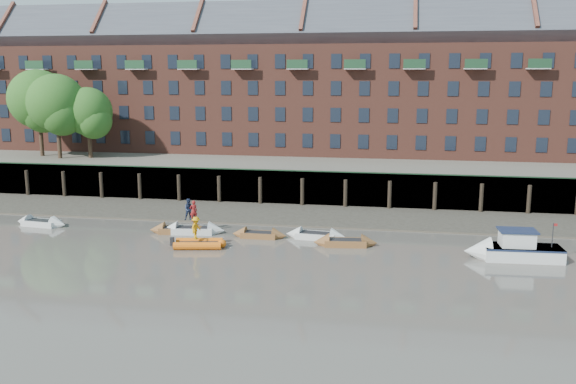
% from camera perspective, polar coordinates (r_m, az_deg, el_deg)
% --- Properties ---
extents(ground, '(220.00, 220.00, 0.00)m').
position_cam_1_polar(ground, '(36.67, -6.99, -8.34)').
color(ground, '#5B554E').
rests_on(ground, ground).
extents(foreshore, '(110.00, 8.00, 0.50)m').
position_cam_1_polar(foreshore, '(53.46, -1.39, -2.08)').
color(foreshore, '#3D382F').
rests_on(foreshore, ground).
extents(mud_band, '(110.00, 1.60, 0.10)m').
position_cam_1_polar(mud_band, '(50.23, -2.15, -2.94)').
color(mud_band, '#4C4336').
rests_on(mud_band, ground).
extents(river_wall, '(110.00, 1.23, 3.30)m').
position_cam_1_polar(river_wall, '(57.35, -0.54, 0.45)').
color(river_wall, '#2D2A26').
rests_on(river_wall, ground).
extents(bank_terrace, '(110.00, 28.00, 3.20)m').
position_cam_1_polar(bank_terrace, '(70.60, 1.48, 2.45)').
color(bank_terrace, '#5E594D').
rests_on(bank_terrace, ground).
extents(apartment_terrace, '(80.60, 15.56, 20.98)m').
position_cam_1_polar(apartment_terrace, '(70.80, 1.65, 11.58)').
color(apartment_terrace, brown).
rests_on(apartment_terrace, bank_terrace).
extents(tree_cluster, '(11.76, 7.74, 9.40)m').
position_cam_1_polar(tree_cluster, '(70.34, -20.94, 7.77)').
color(tree_cluster, '#3A281C').
rests_on(tree_cluster, bank_terrace).
extents(rowboat_0, '(4.66, 1.83, 1.32)m').
position_cam_1_polar(rowboat_0, '(53.24, -22.10, -2.69)').
color(rowboat_0, silver).
rests_on(rowboat_0, ground).
extents(rowboat_2, '(4.69, 1.96, 1.32)m').
position_cam_1_polar(rowboat_2, '(47.86, -10.17, -3.52)').
color(rowboat_2, brown).
rests_on(rowboat_2, ground).
extents(rowboat_3, '(5.03, 1.98, 1.42)m').
position_cam_1_polar(rowboat_3, '(47.58, -8.87, -3.54)').
color(rowboat_3, silver).
rests_on(rowboat_3, ground).
extents(rowboat_4, '(4.18, 1.25, 1.21)m').
position_cam_1_polar(rowboat_4, '(45.89, -2.71, -4.01)').
color(rowboat_4, brown).
rests_on(rowboat_4, ground).
extents(rowboat_5, '(4.70, 1.76, 1.33)m').
position_cam_1_polar(rowboat_5, '(45.55, 2.63, -4.10)').
color(rowboat_5, silver).
rests_on(rowboat_5, ground).
extents(rowboat_6, '(4.70, 1.83, 1.33)m').
position_cam_1_polar(rowboat_6, '(43.87, 5.38, -4.73)').
color(rowboat_6, brown).
rests_on(rowboat_6, ground).
extents(rib_tender, '(3.73, 2.28, 0.63)m').
position_cam_1_polar(rib_tender, '(43.70, -8.19, -4.80)').
color(rib_tender, orange).
rests_on(rib_tender, ground).
extents(motor_launch, '(6.35, 2.36, 2.58)m').
position_cam_1_polar(motor_launch, '(43.02, 19.75, -5.08)').
color(motor_launch, silver).
rests_on(motor_launch, ground).
extents(person_rower_a, '(0.71, 0.66, 1.62)m').
position_cam_1_polar(person_rower_a, '(47.21, -8.83, -1.77)').
color(person_rower_a, maroon).
rests_on(person_rower_a, rowboat_3).
extents(person_rower_b, '(1.04, 0.96, 1.71)m').
position_cam_1_polar(person_rower_b, '(47.58, -9.22, -1.62)').
color(person_rower_b, '#19233F').
rests_on(person_rower_b, rowboat_3).
extents(person_rib_crew, '(0.78, 1.14, 1.63)m').
position_cam_1_polar(person_rib_crew, '(43.51, -8.60, -3.35)').
color(person_rib_crew, orange).
rests_on(person_rib_crew, rib_tender).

